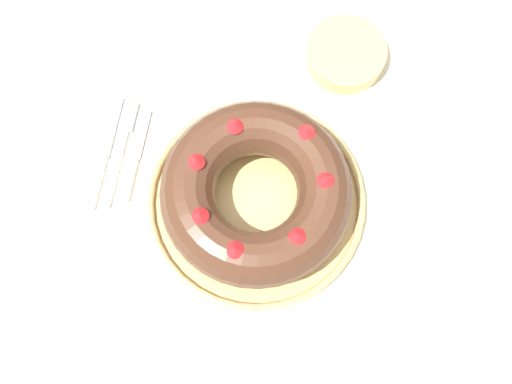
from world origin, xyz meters
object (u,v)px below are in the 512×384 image
object	(u,v)px
fork	(121,146)
cake_knife	(134,161)
bundt_cake	(256,192)
napkin	(441,251)
side_bowl	(345,55)
serving_knife	(102,159)
serving_dish	(256,201)

from	to	relation	value
fork	cake_knife	size ratio (longest dim) A/B	1.17
cake_knife	bundt_cake	bearing A→B (deg)	-8.14
cake_knife	napkin	size ratio (longest dim) A/B	0.97
napkin	cake_knife	bearing A→B (deg)	172.89
fork	napkin	bearing A→B (deg)	-4.73
side_bowl	serving_knife	bearing A→B (deg)	-145.76
side_bowl	napkin	bearing A→B (deg)	-57.76
serving_dish	fork	xyz separation A→B (m)	(-0.23, 0.06, -0.01)
bundt_cake	napkin	world-z (taller)	bundt_cake
serving_dish	napkin	distance (m)	0.30
serving_dish	serving_knife	distance (m)	0.26
fork	serving_knife	bearing A→B (deg)	-127.78
serving_dish	napkin	xyz separation A→B (m)	(0.30, -0.03, -0.01)
serving_dish	serving_knife	size ratio (longest dim) A/B	1.75
fork	serving_knife	distance (m)	0.04
serving_dish	napkin	size ratio (longest dim) A/B	2.11
fork	side_bowl	size ratio (longest dim) A/B	1.37
cake_knife	fork	bearing A→B (deg)	141.23
cake_knife	napkin	xyz separation A→B (m)	(0.51, -0.06, -0.00)
serving_knife	fork	bearing A→B (deg)	48.05
napkin	fork	bearing A→B (deg)	170.95
fork	side_bowl	distance (m)	0.41
serving_knife	napkin	distance (m)	0.56
fork	side_bowl	xyz separation A→B (m)	(0.34, 0.22, 0.01)
serving_dish	side_bowl	world-z (taller)	side_bowl
cake_knife	side_bowl	bearing A→B (deg)	39.19
bundt_cake	fork	size ratio (longest dim) A/B	1.57
serving_knife	cake_knife	xyz separation A→B (m)	(0.05, 0.01, 0.00)
fork	cake_knife	xyz separation A→B (m)	(0.03, -0.02, -0.00)
napkin	serving_dish	bearing A→B (deg)	174.75
cake_knife	serving_knife	bearing A→B (deg)	-171.17
serving_dish	serving_knife	world-z (taller)	serving_dish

